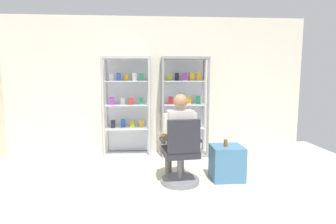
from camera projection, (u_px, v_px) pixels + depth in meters
back_wall at (156, 86)px, 5.43m from camera, size 6.00×0.10×2.70m
display_cabinet_left at (128, 106)px, 5.20m from camera, size 0.90×0.45×1.90m
display_cabinet_right at (184, 106)px, 5.28m from camera, size 0.90×0.45×1.90m
office_chair at (181, 157)px, 3.80m from camera, size 0.59×0.56×0.96m
seated_shopkeeper at (179, 133)px, 3.92m from camera, size 0.52×0.59×1.29m
storage_crate at (227, 162)px, 4.02m from camera, size 0.46×0.43×0.51m
tea_glass at (226, 143)px, 3.96m from camera, size 0.06×0.06×0.11m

